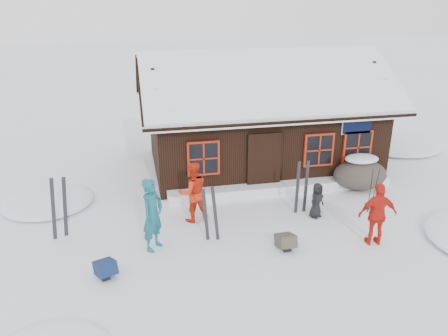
{
  "coord_description": "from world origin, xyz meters",
  "views": [
    {
      "loc": [
        -3.2,
        -10.36,
        6.04
      ],
      "look_at": [
        -0.62,
        1.6,
        1.3
      ],
      "focal_mm": 35.0,
      "sensor_mm": 36.0,
      "label": 1
    }
  ],
  "objects": [
    {
      "name": "skier_teal",
      "position": [
        -2.89,
        -0.37,
        0.97
      ],
      "size": [
        0.8,
        0.84,
        1.94
      ],
      "primitive_type": "imported",
      "rotation": [
        0.0,
        0.0,
        0.92
      ],
      "color": "#155765",
      "rests_on": "ground"
    },
    {
      "name": "ski_pair_mid",
      "position": [
        -1.39,
        -0.28,
        0.75
      ],
      "size": [
        0.48,
        0.11,
        1.59
      ],
      "rotation": [
        0.0,
        0.0,
        0.06
      ],
      "color": "black",
      "rests_on": "ground"
    },
    {
      "name": "snow_mounds",
      "position": [
        1.65,
        1.86,
        0.0
      ],
      "size": [
        20.6,
        13.2,
        0.48
      ],
      "color": "white",
      "rests_on": "ground"
    },
    {
      "name": "ski_pair_right",
      "position": [
        1.57,
        0.77,
        0.8
      ],
      "size": [
        0.4,
        0.06,
        1.7
      ],
      "rotation": [
        0.0,
        0.0,
        0.07
      ],
      "color": "black",
      "rests_on": "ground"
    },
    {
      "name": "ski_poles",
      "position": [
        3.69,
        0.39,
        0.67
      ],
      "size": [
        0.25,
        0.13,
        1.43
      ],
      "color": "black",
      "rests_on": "ground"
    },
    {
      "name": "skier_orange_left",
      "position": [
        -1.67,
        0.94,
        0.9
      ],
      "size": [
        0.97,
        0.81,
        1.8
      ],
      "primitive_type": "imported",
      "rotation": [
        0.0,
        0.0,
        3.31
      ],
      "color": "red",
      "rests_on": "ground"
    },
    {
      "name": "mountain_hut",
      "position": [
        1.5,
        4.98,
        1.58
      ],
      "size": [
        8.9,
        6.09,
        4.42
      ],
      "color": "black",
      "rests_on": "ground"
    },
    {
      "name": "boulder",
      "position": [
        4.17,
        2.02,
        0.54
      ],
      "size": [
        1.84,
        1.38,
        1.08
      ],
      "color": "#4A413B",
      "rests_on": "ground"
    },
    {
      "name": "skier_crouched",
      "position": [
        1.9,
        0.38,
        0.54
      ],
      "size": [
        0.62,
        0.56,
        1.07
      ],
      "primitive_type": "imported",
      "rotation": [
        0.0,
        0.0,
        0.53
      ],
      "color": "black",
      "rests_on": "ground"
    },
    {
      "name": "backpack_blue",
      "position": [
        -4.08,
        -1.38,
        0.16
      ],
      "size": [
        0.61,
        0.69,
        0.31
      ],
      "primitive_type": "cube",
      "rotation": [
        0.0,
        0.0,
        0.37
      ],
      "color": "#11224B",
      "rests_on": "ground"
    },
    {
      "name": "ground",
      "position": [
        0.0,
        0.0,
        0.0
      ],
      "size": [
        120.0,
        120.0,
        0.0
      ],
      "primitive_type": "plane",
      "color": "white",
      "rests_on": "ground"
    },
    {
      "name": "ski_pair_left",
      "position": [
        -5.29,
        0.74,
        0.84
      ],
      "size": [
        0.52,
        0.18,
        1.79
      ],
      "rotation": [
        0.0,
        0.0,
        0.22
      ],
      "color": "black",
      "rests_on": "ground"
    },
    {
      "name": "skier_orange_right",
      "position": [
        2.8,
        -1.37,
        0.86
      ],
      "size": [
        1.06,
        0.56,
        1.71
      ],
      "primitive_type": "imported",
      "rotation": [
        0.0,
        0.0,
        2.99
      ],
      "color": "red",
      "rests_on": "ground"
    },
    {
      "name": "backpack_olive",
      "position": [
        0.43,
        -1.11,
        0.15
      ],
      "size": [
        0.45,
        0.58,
        0.31
      ],
      "primitive_type": "cube",
      "rotation": [
        0.0,
        0.0,
        0.03
      ],
      "color": "#413D2E",
      "rests_on": "ground"
    },
    {
      "name": "snow_drift",
      "position": [
        1.5,
        2.25,
        0.17
      ],
      "size": [
        7.6,
        0.6,
        0.35
      ],
      "primitive_type": "cube",
      "color": "white",
      "rests_on": "ground"
    }
  ]
}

